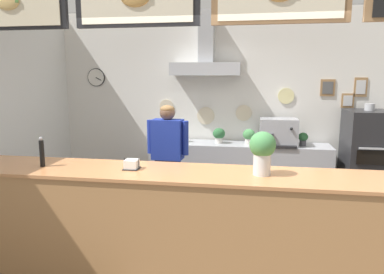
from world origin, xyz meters
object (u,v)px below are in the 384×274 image
(espresso_machine, at_px, (278,132))
(potted_sage, at_px, (182,135))
(shop_worker, at_px, (168,163))
(potted_oregano, at_px, (303,138))
(potted_thyme, at_px, (219,135))
(basil_vase, at_px, (262,151))
(pepper_grinder, at_px, (42,152))
(potted_basil, at_px, (249,136))
(napkin_holder, at_px, (132,165))
(pizza_oven, at_px, (365,160))

(espresso_machine, relative_size, potted_sage, 2.83)
(shop_worker, height_order, potted_oregano, shop_worker)
(potted_thyme, xyz_separation_m, potted_sage, (-0.59, 0.01, -0.03))
(basil_vase, distance_m, pepper_grinder, 2.08)
(potted_basil, height_order, potted_oregano, potted_basil)
(potted_sage, height_order, pepper_grinder, pepper_grinder)
(potted_basil, bearing_deg, potted_sage, 179.82)
(potted_thyme, relative_size, potted_sage, 1.22)
(napkin_holder, bearing_deg, basil_vase, -0.11)
(potted_thyme, bearing_deg, basil_vase, -76.38)
(shop_worker, relative_size, basil_vase, 4.14)
(potted_basil, distance_m, basil_vase, 2.51)
(shop_worker, height_order, potted_sage, shop_worker)
(potted_oregano, height_order, napkin_holder, napkin_holder)
(pizza_oven, relative_size, basil_vase, 4.04)
(napkin_holder, bearing_deg, espresso_machine, 58.33)
(espresso_machine, distance_m, potted_oregano, 0.38)
(potted_sage, relative_size, potted_oregano, 0.97)
(espresso_machine, height_order, potted_basil, espresso_machine)
(pepper_grinder, bearing_deg, napkin_holder, 3.04)
(pizza_oven, bearing_deg, pepper_grinder, -146.49)
(basil_vase, relative_size, napkin_holder, 2.60)
(potted_thyme, xyz_separation_m, pepper_grinder, (-1.48, -2.53, 0.20))
(potted_thyme, xyz_separation_m, napkin_holder, (-0.60, -2.48, 0.10))
(potted_oregano, xyz_separation_m, pepper_grinder, (-2.77, -2.51, 0.22))
(potted_thyme, bearing_deg, potted_oregano, -0.50)
(potted_basil, height_order, potted_sage, potted_basil)
(shop_worker, bearing_deg, pizza_oven, -152.27)
(espresso_machine, bearing_deg, pepper_grinder, -133.74)
(pizza_oven, xyz_separation_m, espresso_machine, (-1.26, 0.08, 0.37))
(potted_thyme, bearing_deg, espresso_machine, -1.47)
(espresso_machine, distance_m, basil_vase, 2.49)
(pizza_oven, bearing_deg, espresso_machine, 176.26)
(potted_sage, relative_size, pepper_grinder, 0.69)
(potted_sage, relative_size, napkin_holder, 1.34)
(potted_sage, bearing_deg, potted_oregano, -0.75)
(espresso_machine, xyz_separation_m, potted_oregano, (0.37, 0.01, -0.09))
(potted_thyme, bearing_deg, napkin_holder, -103.53)
(espresso_machine, height_order, potted_oregano, espresso_machine)
(pizza_oven, relative_size, potted_sage, 7.86)
(potted_thyme, distance_m, basil_vase, 2.57)
(espresso_machine, relative_size, pepper_grinder, 1.94)
(espresso_machine, bearing_deg, shop_worker, -138.71)
(pizza_oven, height_order, espresso_machine, pizza_oven)
(shop_worker, xyz_separation_m, potted_sage, (-0.06, 1.31, 0.14))
(shop_worker, bearing_deg, napkin_holder, 90.78)
(pizza_oven, distance_m, potted_sage, 2.79)
(espresso_machine, bearing_deg, potted_oregano, 1.88)
(pizza_oven, relative_size, espresso_machine, 2.78)
(potted_oregano, bearing_deg, espresso_machine, -178.12)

